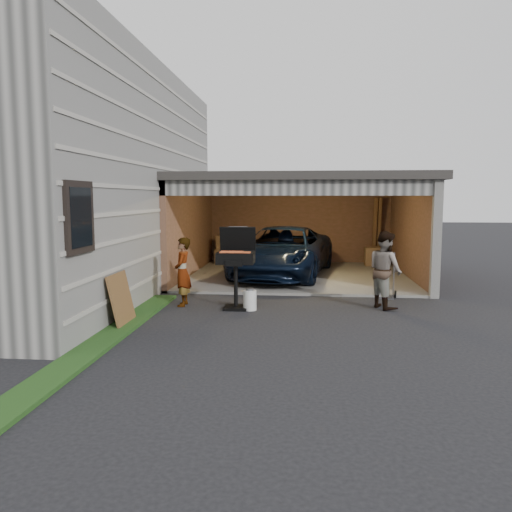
% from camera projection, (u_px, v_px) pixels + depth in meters
% --- Properties ---
extents(ground, '(80.00, 80.00, 0.00)m').
position_uv_depth(ground, '(248.00, 336.00, 8.32)').
color(ground, black).
rests_on(ground, ground).
extents(house, '(7.00, 11.00, 5.50)m').
position_uv_depth(house, '(29.00, 179.00, 12.53)').
color(house, '#474744').
rests_on(house, ground).
extents(groundcover_strip, '(0.50, 8.00, 0.06)m').
position_uv_depth(groundcover_strip, '(93.00, 348.00, 7.54)').
color(groundcover_strip, '#193814').
rests_on(groundcover_strip, ground).
extents(garage, '(6.80, 6.30, 2.90)m').
position_uv_depth(garage, '(299.00, 212.00, 14.74)').
color(garage, '#605E59').
rests_on(garage, ground).
extents(minivan, '(3.15, 5.37, 1.40)m').
position_uv_depth(minivan, '(283.00, 253.00, 14.29)').
color(minivan, black).
rests_on(minivan, ground).
extents(woman, '(0.39, 0.56, 1.46)m').
position_uv_depth(woman, '(183.00, 272.00, 10.57)').
color(woman, '#C7E6FB').
rests_on(woman, ground).
extents(man, '(0.88, 0.97, 1.61)m').
position_uv_depth(man, '(385.00, 270.00, 10.35)').
color(man, '#432C1A').
rests_on(man, ground).
extents(bbq_grill, '(0.76, 0.67, 1.69)m').
position_uv_depth(bbq_grill, '(236.00, 261.00, 10.27)').
color(bbq_grill, black).
rests_on(bbq_grill, ground).
extents(propane_tank, '(0.30, 0.30, 0.41)m').
position_uv_depth(propane_tank, '(250.00, 300.00, 10.22)').
color(propane_tank, white).
rests_on(propane_tank, ground).
extents(plywood_panel, '(0.24, 0.86, 0.95)m').
position_uv_depth(plywood_panel, '(121.00, 300.00, 8.95)').
color(plywood_panel, brown).
rests_on(plywood_panel, ground).
extents(hand_truck, '(0.46, 0.40, 1.05)m').
position_uv_depth(hand_truck, '(387.00, 289.00, 11.45)').
color(hand_truck, slate).
rests_on(hand_truck, ground).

